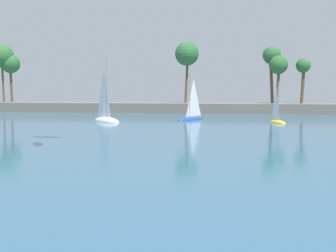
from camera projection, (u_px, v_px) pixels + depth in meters
sea at (208, 120)px, 69.51m from camera, size 220.00×116.24×0.06m
palm_headland at (203, 96)px, 87.53m from camera, size 111.80×6.16×12.92m
sailboat_near_shore at (106, 115)px, 67.08m from camera, size 5.76×6.19×9.45m
sailboat_mid_bay at (277, 119)px, 64.90m from camera, size 2.63×4.33×6.03m
sailboat_toward_headland at (191, 115)px, 69.96m from camera, size 4.39×5.02×7.48m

